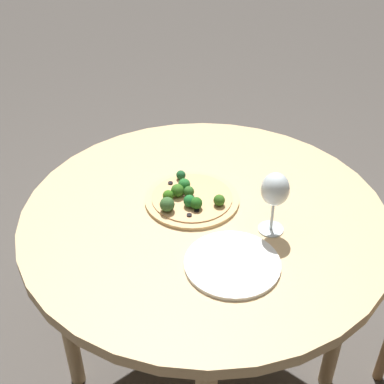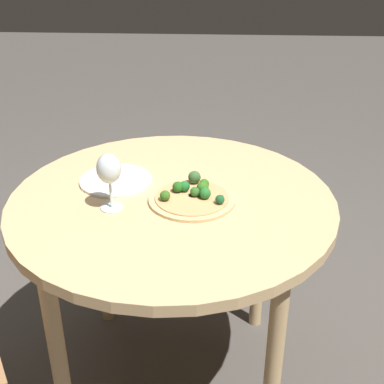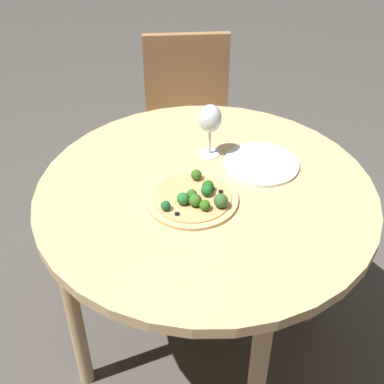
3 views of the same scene
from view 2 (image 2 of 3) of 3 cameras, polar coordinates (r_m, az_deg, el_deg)
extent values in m
plane|color=#4C4742|center=(2.12, -1.77, -19.04)|extent=(12.00, 12.00, 0.00)
cylinder|color=tan|center=(1.65, -2.15, -1.17)|extent=(1.01, 1.01, 0.03)
cylinder|color=tan|center=(1.70, -13.94, -17.51)|extent=(0.05, 0.05, 0.73)
cylinder|color=tan|center=(1.65, 8.60, -18.63)|extent=(0.05, 0.05, 0.73)
cylinder|color=tan|center=(2.16, -9.57, -5.71)|extent=(0.05, 0.05, 0.73)
cylinder|color=tan|center=(2.12, 7.24, -6.23)|extent=(0.05, 0.05, 0.73)
cylinder|color=tan|center=(1.63, 0.00, -0.78)|extent=(0.27, 0.27, 0.01)
cylinder|color=tan|center=(1.62, 0.00, -0.56)|extent=(0.23, 0.23, 0.00)
sphere|color=#32611C|center=(1.60, -2.89, -0.38)|extent=(0.03, 0.03, 0.03)
sphere|color=#32681D|center=(1.64, 1.14, 0.48)|extent=(0.04, 0.04, 0.04)
sphere|color=#2D5F22|center=(1.62, 0.32, 0.03)|extent=(0.03, 0.03, 0.03)
sphere|color=#1C542A|center=(1.58, 3.00, -0.80)|extent=(0.03, 0.03, 0.03)
sphere|color=#355D2D|center=(1.69, 0.26, 1.59)|extent=(0.04, 0.04, 0.04)
sphere|color=#316617|center=(1.66, 1.32, 0.89)|extent=(0.03, 0.03, 0.03)
sphere|color=#236B2A|center=(1.61, 1.40, -0.13)|extent=(0.04, 0.04, 0.04)
sphere|color=#1C672A|center=(1.65, -0.81, 0.61)|extent=(0.03, 0.03, 0.03)
sphere|color=#215C1A|center=(1.64, -1.52, 0.54)|extent=(0.03, 0.03, 0.03)
cylinder|color=black|center=(1.68, -1.77, 0.68)|extent=(0.01, 0.01, 0.00)
cylinder|color=black|center=(1.62, 3.14, -0.51)|extent=(0.01, 0.01, 0.00)
cylinder|color=black|center=(1.62, 1.29, -0.56)|extent=(0.01, 0.01, 0.00)
cylinder|color=black|center=(1.66, -1.86, 0.23)|extent=(0.01, 0.01, 0.00)
cylinder|color=black|center=(1.62, -0.10, -0.37)|extent=(0.01, 0.01, 0.00)
cylinder|color=silver|center=(1.61, -8.54, -1.66)|extent=(0.07, 0.07, 0.00)
cylinder|color=silver|center=(1.59, -8.64, -0.31)|extent=(0.01, 0.01, 0.08)
ellipsoid|color=silver|center=(1.55, -8.87, 2.49)|extent=(0.07, 0.07, 0.09)
cylinder|color=silver|center=(1.76, -8.11, 1.23)|extent=(0.24, 0.24, 0.01)
camera|label=1|loc=(2.45, -22.26, 29.22)|focal=50.00mm
camera|label=3|loc=(2.20, 34.16, 28.72)|focal=50.00mm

